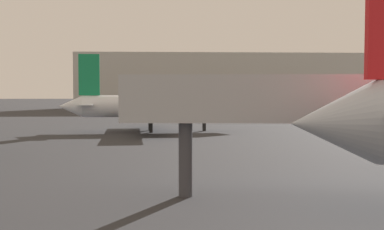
{
  "coord_description": "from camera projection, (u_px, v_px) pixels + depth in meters",
  "views": [
    {
      "loc": [
        -4.61,
        -6.88,
        5.43
      ],
      "look_at": [
        -2.42,
        33.7,
        3.33
      ],
      "focal_mm": 45.21,
      "sensor_mm": 36.0,
      "label": 1
    }
  ],
  "objects": [
    {
      "name": "terminal_building",
      "position": [
        221.0,
        82.0,
        142.37
      ],
      "size": [
        81.69,
        25.54,
        15.57
      ],
      "primitive_type": "cube",
      "color": "#B7B7B2",
      "rests_on": "ground_plane"
    },
    {
      "name": "jet_bridge",
      "position": [
        380.0,
        101.0,
        24.1
      ],
      "size": [
        24.1,
        4.33,
        6.4
      ],
      "rotation": [
        0.0,
        0.0,
        -0.09
      ],
      "color": "#B2B7BC",
      "rests_on": "ground_plane"
    },
    {
      "name": "airplane_far_right",
      "position": [
        349.0,
        105.0,
        88.47
      ],
      "size": [
        23.59,
        23.32,
        9.01
      ],
      "rotation": [
        0.0,
        0.0,
        2.93
      ],
      "color": "silver",
      "rests_on": "ground_plane"
    },
    {
      "name": "airplane_far_left",
      "position": [
        156.0,
        106.0,
        63.18
      ],
      "size": [
        25.57,
        21.04,
        10.04
      ],
      "rotation": [
        0.0,
        0.0,
        0.07
      ],
      "color": "silver",
      "rests_on": "ground_plane"
    }
  ]
}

